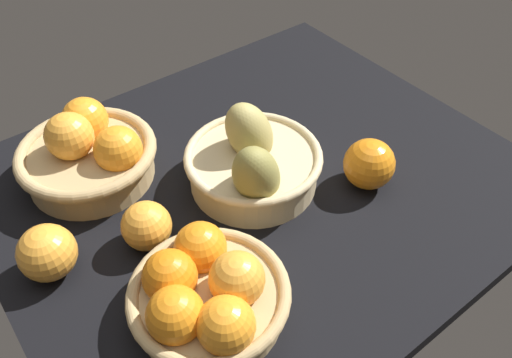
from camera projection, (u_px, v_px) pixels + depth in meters
market_tray at (258, 185)px, 87.70cm from camera, size 84.00×72.00×3.00cm
basket_far_left at (89, 153)px, 84.39cm from camera, size 22.56×22.56×12.16cm
basket_center_pears at (253, 163)px, 82.57cm from camera, size 22.17×22.17×14.84cm
basket_near_left at (206, 294)px, 65.97cm from camera, size 21.14×21.14×10.01cm
loose_orange_front_gap at (369, 164)px, 83.13cm from camera, size 8.33×8.33×8.33cm
loose_orange_back_gap at (47, 253)px, 70.63cm from camera, size 8.04×8.04×8.04cm
loose_orange_side_gap at (147, 226)px, 74.52cm from camera, size 7.33×7.33×7.33cm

